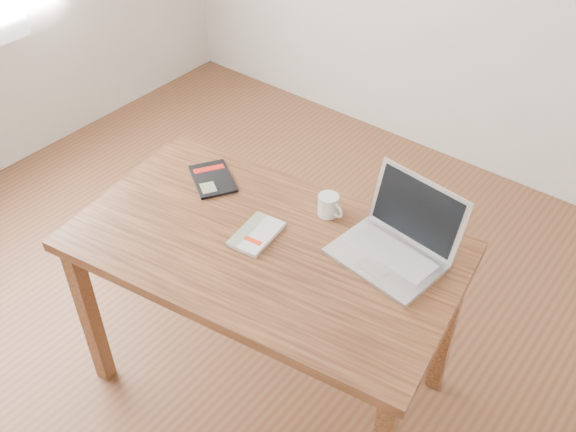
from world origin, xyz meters
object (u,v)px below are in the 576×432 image
Objects in this scene: desk at (266,261)px; black_guidebook at (213,179)px; coffee_mug at (329,205)px; laptop at (397,241)px; white_guidebook at (256,234)px.

black_guidebook reaches higher than desk.
desk is 0.29m from coffee_mug.
desk is 0.45m from laptop.
laptop is (0.37, 0.22, 0.14)m from desk.
black_guidebook is 0.74m from laptop.
desk is 5.56× the size of black_guidebook.
white_guidebook is 1.94× the size of coffee_mug.
white_guidebook is at bearing -106.45° from coffee_mug.
laptop is 0.29m from coffee_mug.
desk is 0.41m from black_guidebook.
black_guidebook is at bearing 150.62° from white_guidebook.
white_guidebook is 0.82× the size of black_guidebook.
black_guidebook is 2.36× the size of coffee_mug.
coffee_mug is at bearing -44.61° from black_guidebook.
laptop is (0.74, 0.08, 0.05)m from black_guidebook.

